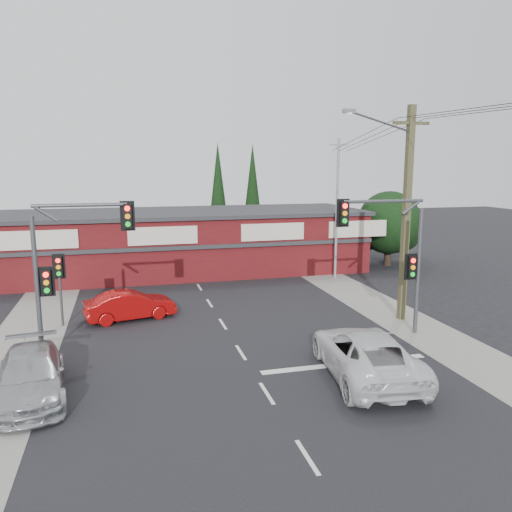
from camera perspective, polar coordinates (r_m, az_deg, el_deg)
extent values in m
plane|color=black|center=(19.54, -1.32, -11.64)|extent=(120.00, 120.00, 0.00)
cube|color=black|center=(24.15, -4.11, -7.32)|extent=(14.00, 70.00, 0.01)
cube|color=gray|center=(24.17, -24.54, -8.23)|extent=(3.00, 70.00, 0.02)
cube|color=gray|center=(26.96, 14.02, -5.72)|extent=(3.00, 70.00, 0.02)
cube|color=silver|center=(19.31, 10.14, -12.04)|extent=(6.50, 0.35, 0.01)
imported|color=silver|center=(18.17, 12.42, -10.82)|extent=(3.49, 6.26, 1.65)
imported|color=#ABAEB0|center=(17.80, -24.34, -12.36)|extent=(2.65, 5.16, 1.43)
imported|color=#980909|center=(24.81, -14.17, -5.47)|extent=(4.44, 2.35, 1.39)
cube|color=silver|center=(13.70, 5.87, -21.87)|extent=(0.12, 1.60, 0.01)
cube|color=silver|center=(16.80, 1.24, -15.40)|extent=(0.12, 1.60, 0.01)
cube|color=silver|center=(20.11, -1.75, -10.95)|extent=(0.12, 1.60, 0.01)
cube|color=silver|center=(23.55, -3.82, -7.76)|extent=(0.12, 1.60, 0.01)
cube|color=silver|center=(27.06, -5.33, -5.38)|extent=(0.12, 1.60, 0.01)
cube|color=silver|center=(30.62, -6.49, -3.55)|extent=(0.12, 1.60, 0.01)
cube|color=silver|center=(34.22, -7.40, -2.10)|extent=(0.12, 1.60, 0.01)
cube|color=silver|center=(37.84, -8.14, -0.93)|extent=(0.12, 1.60, 0.01)
cube|color=silver|center=(41.48, -8.75, 0.04)|extent=(0.12, 1.60, 0.01)
cube|color=silver|center=(45.14, -9.25, 0.85)|extent=(0.12, 1.60, 0.01)
cube|color=#4D0F12|center=(35.19, -9.40, 1.48)|extent=(26.00, 8.00, 4.00)
cube|color=#2D2D30|center=(34.94, -9.50, 4.88)|extent=(26.40, 8.40, 0.25)
cube|color=beige|center=(31.25, -23.49, 1.70)|extent=(4.20, 0.12, 1.10)
cube|color=beige|center=(30.96, -10.58, 2.31)|extent=(4.20, 0.12, 1.10)
cube|color=beige|center=(32.22, 1.94, 2.78)|extent=(4.20, 0.12, 1.10)
cube|color=beige|center=(34.42, 11.56, 3.06)|extent=(4.20, 0.12, 1.10)
cube|color=#2D2D30|center=(31.11, -8.69, 0.91)|extent=(26.00, 0.15, 0.25)
cylinder|color=#2D2116|center=(38.16, 14.80, 0.28)|extent=(0.50, 0.50, 1.80)
sphere|color=black|center=(37.84, 14.96, 3.71)|extent=(4.60, 4.60, 4.60)
sphere|color=black|center=(39.53, 16.09, 2.90)|extent=(3.40, 3.40, 3.40)
sphere|color=black|center=(38.56, 12.19, 2.59)|extent=(2.80, 2.80, 2.80)
cylinder|color=#2D2116|center=(42.81, -4.27, 1.78)|extent=(0.24, 0.24, 2.00)
cone|color=black|center=(42.39, -4.35, 7.81)|extent=(1.80, 1.80, 7.50)
cylinder|color=#2D2116|center=(45.49, -0.39, 2.31)|extent=(0.24, 0.24, 2.00)
cone|color=black|center=(45.09, -0.40, 7.98)|extent=(1.80, 1.80, 7.50)
cylinder|color=#47494C|center=(20.43, -23.72, -3.46)|extent=(0.18, 0.18, 5.50)
cylinder|color=#47494C|center=(19.76, -19.48, 5.50)|extent=(3.40, 0.14, 0.14)
cylinder|color=#47494C|center=(19.91, -22.85, 4.45)|extent=(0.82, 0.14, 0.63)
cube|color=black|center=(19.73, -14.47, 4.44)|extent=(0.32, 0.22, 0.95)
cube|color=black|center=(19.80, -14.47, 4.46)|extent=(0.55, 0.04, 1.15)
cylinder|color=#FF0C07|center=(19.58, -14.51, 5.28)|extent=(0.20, 0.06, 0.20)
cylinder|color=orange|center=(19.60, -14.47, 4.41)|extent=(0.20, 0.06, 0.20)
cylinder|color=#0CE526|center=(19.63, -14.43, 3.54)|extent=(0.20, 0.06, 0.20)
cube|color=black|center=(20.32, -22.80, -2.74)|extent=(0.32, 0.22, 0.95)
cube|color=black|center=(20.39, -22.77, -2.70)|extent=(0.55, 0.04, 1.15)
cylinder|color=#FF0C07|center=(20.13, -22.91, -1.99)|extent=(0.20, 0.06, 0.20)
cylinder|color=orange|center=(20.19, -22.85, -2.82)|extent=(0.20, 0.06, 0.20)
cylinder|color=#0CE526|center=(20.26, -22.79, -3.65)|extent=(0.20, 0.06, 0.20)
cylinder|color=#47494C|center=(22.74, 18.04, -1.77)|extent=(0.18, 0.18, 5.50)
cylinder|color=#47494C|center=(21.40, 14.42, 6.08)|extent=(3.60, 0.14, 0.14)
cylinder|color=#47494C|center=(22.06, 17.26, 5.28)|extent=(0.82, 0.14, 0.63)
cube|color=black|center=(20.62, 9.97, 4.85)|extent=(0.32, 0.22, 0.95)
cube|color=black|center=(20.68, 9.89, 4.87)|extent=(0.55, 0.04, 1.15)
cylinder|color=#FF0C07|center=(20.47, 10.15, 5.65)|extent=(0.20, 0.06, 0.20)
cylinder|color=orange|center=(20.50, 10.13, 4.81)|extent=(0.20, 0.06, 0.20)
cylinder|color=#0CE526|center=(20.53, 10.10, 3.98)|extent=(0.20, 0.06, 0.20)
cube|color=black|center=(22.50, 17.33, -1.20)|extent=(0.32, 0.22, 0.95)
cube|color=black|center=(22.56, 17.23, -1.17)|extent=(0.55, 0.04, 1.15)
cylinder|color=#FF0C07|center=(22.34, 17.54, -0.51)|extent=(0.20, 0.06, 0.20)
cylinder|color=orange|center=(22.39, 17.50, -1.26)|extent=(0.20, 0.06, 0.20)
cylinder|color=#0CE526|center=(22.45, 17.46, -2.01)|extent=(0.20, 0.06, 0.20)
cylinder|color=#47494C|center=(24.52, -21.42, -4.12)|extent=(0.12, 0.12, 3.00)
cube|color=black|center=(24.25, -21.62, -1.14)|extent=(0.32, 0.22, 0.95)
cube|color=black|center=(24.32, -21.60, -1.11)|extent=(0.55, 0.04, 1.15)
cylinder|color=#FF0C07|center=(24.07, -21.70, -0.50)|extent=(0.20, 0.06, 0.20)
cylinder|color=orange|center=(24.12, -21.66, -1.20)|extent=(0.20, 0.06, 0.20)
cylinder|color=#0CE526|center=(24.18, -21.61, -1.89)|extent=(0.20, 0.06, 0.20)
cube|color=brown|center=(24.34, 16.79, 4.43)|extent=(0.30, 0.30, 10.00)
cube|color=brown|center=(24.31, 17.32, 14.32)|extent=(1.80, 0.14, 0.14)
cylinder|color=#47494C|center=(23.38, 14.08, 14.65)|extent=(3.23, 0.39, 0.89)
cube|color=slate|center=(22.57, 10.61, 15.97)|extent=(0.55, 0.25, 0.18)
cylinder|color=silver|center=(22.56, 10.60, 15.72)|extent=(0.28, 0.28, 0.05)
cylinder|color=gray|center=(32.57, 9.22, 5.21)|extent=(0.16, 0.16, 9.00)
cube|color=gray|center=(32.48, 9.43, 12.44)|extent=(1.20, 0.10, 0.10)
cylinder|color=black|center=(28.06, 11.68, 13.14)|extent=(0.73, 9.01, 1.22)
cylinder|color=black|center=(28.32, 12.78, 13.07)|extent=(0.52, 9.00, 1.22)
cylinder|color=black|center=(28.60, 13.87, 13.00)|extent=(0.31, 9.00, 1.22)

